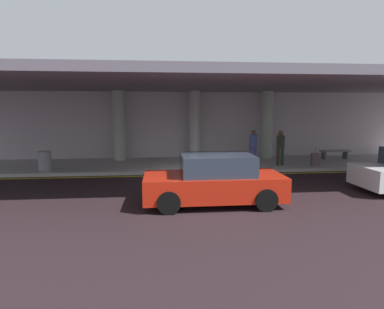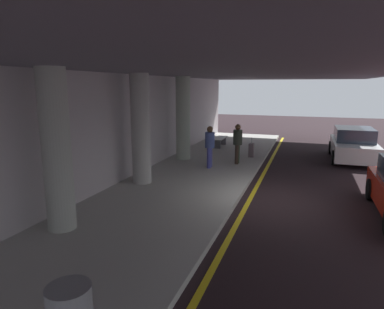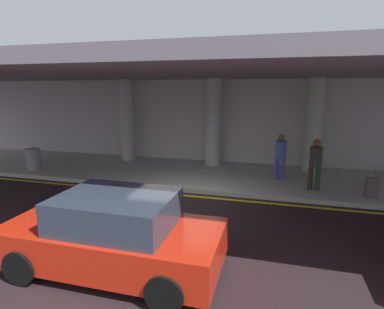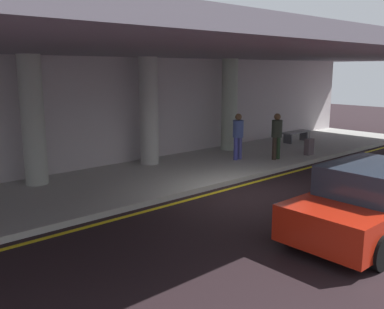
{
  "view_description": "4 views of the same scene",
  "coord_description": "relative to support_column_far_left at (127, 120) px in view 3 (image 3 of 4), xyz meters",
  "views": [
    {
      "loc": [
        -1.85,
        -12.9,
        2.8
      ],
      "look_at": [
        -0.41,
        1.72,
        0.77
      ],
      "focal_mm": 30.2,
      "sensor_mm": 36.0,
      "label": 1
    },
    {
      "loc": [
        -9.97,
        -0.81,
        3.4
      ],
      "look_at": [
        -0.21,
        2.57,
        1.29
      ],
      "focal_mm": 31.58,
      "sensor_mm": 36.0,
      "label": 2
    },
    {
      "loc": [
        2.54,
        -8.37,
        3.4
      ],
      "look_at": [
        -0.43,
        2.62,
        0.96
      ],
      "focal_mm": 28.76,
      "sensor_mm": 36.0,
      "label": 3
    },
    {
      "loc": [
        -8.57,
        -7.39,
        3.4
      ],
      "look_at": [
        -0.41,
        1.77,
        0.93
      ],
      "focal_mm": 39.84,
      "sensor_mm": 36.0,
      "label": 4
    }
  ],
  "objects": [
    {
      "name": "ceiling_overhang",
      "position": [
        4.0,
        -1.84,
        1.97
      ],
      "size": [
        28.0,
        13.2,
        0.3
      ],
      "primitive_type": "cube",
      "color": "slate",
      "rests_on": "support_column_far_left"
    },
    {
      "name": "suitcase_upright_primary",
      "position": [
        9.49,
        -2.82,
        -1.51
      ],
      "size": [
        0.36,
        0.22,
        0.9
      ],
      "rotation": [
        0.0,
        0.0,
        0.33
      ],
      "color": "#5E4F54",
      "rests_on": "sidewalk"
    },
    {
      "name": "trash_bin_steel",
      "position": [
        -2.97,
        -2.62,
        -1.4
      ],
      "size": [
        0.56,
        0.56,
        0.85
      ],
      "primitive_type": "cylinder",
      "color": "gray",
      "rests_on": "sidewalk"
    },
    {
      "name": "support_column_far_left",
      "position": [
        0.0,
        0.0,
        0.0
      ],
      "size": [
        0.64,
        0.64,
        3.65
      ],
      "primitive_type": "cylinder",
      "color": "#ABADA3",
      "rests_on": "sidewalk"
    },
    {
      "name": "ground_plane",
      "position": [
        4.0,
        -4.44,
        -1.97
      ],
      "size": [
        60.0,
        60.0,
        0.0
      ],
      "primitive_type": "plane",
      "color": "black"
    },
    {
      "name": "terminal_back_wall",
      "position": [
        4.0,
        0.91,
        -0.07
      ],
      "size": [
        26.0,
        0.3,
        3.8
      ],
      "primitive_type": "cube",
      "color": "#BBB0B4",
      "rests_on": "ground"
    },
    {
      "name": "lane_stripe_yellow",
      "position": [
        4.0,
        -3.72,
        -1.97
      ],
      "size": [
        26.0,
        0.14,
        0.01
      ],
      "primitive_type": "cube",
      "color": "yellow",
      "rests_on": "ground"
    },
    {
      "name": "support_column_center",
      "position": [
        8.0,
        0.0,
        0.0
      ],
      "size": [
        0.64,
        0.64,
        3.65
      ],
      "primitive_type": "cylinder",
      "color": "#A9B5A2",
      "rests_on": "sidewalk"
    },
    {
      "name": "support_column_left_mid",
      "position": [
        4.0,
        0.0,
        0.0
      ],
      "size": [
        0.64,
        0.64,
        3.65
      ],
      "primitive_type": "cylinder",
      "color": "#B0ADA8",
      "rests_on": "sidewalk"
    },
    {
      "name": "sidewalk",
      "position": [
        4.0,
        -1.34,
        -1.9
      ],
      "size": [
        26.0,
        4.2,
        0.15
      ],
      "primitive_type": "cube",
      "color": "#B0AFA8",
      "rests_on": "ground"
    },
    {
      "name": "person_waiting_for_ride",
      "position": [
        7.88,
        -2.49,
        -0.86
      ],
      "size": [
        0.38,
        0.38,
        1.68
      ],
      "rotation": [
        0.0,
        0.0,
        2.79
      ],
      "color": "#30251C",
      "rests_on": "sidewalk"
    },
    {
      "name": "car_red",
      "position": [
        3.73,
        -8.03,
        -1.26
      ],
      "size": [
        4.1,
        1.92,
        1.5
      ],
      "rotation": [
        0.0,
        0.0,
        -0.05
      ],
      "color": "red",
      "rests_on": "ground"
    },
    {
      "name": "traveler_with_luggage",
      "position": [
        6.8,
        -1.58,
        -0.86
      ],
      "size": [
        0.38,
        0.38,
        1.68
      ],
      "rotation": [
        0.0,
        0.0,
        0.83
      ],
      "color": "#414299",
      "rests_on": "sidewalk"
    }
  ]
}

